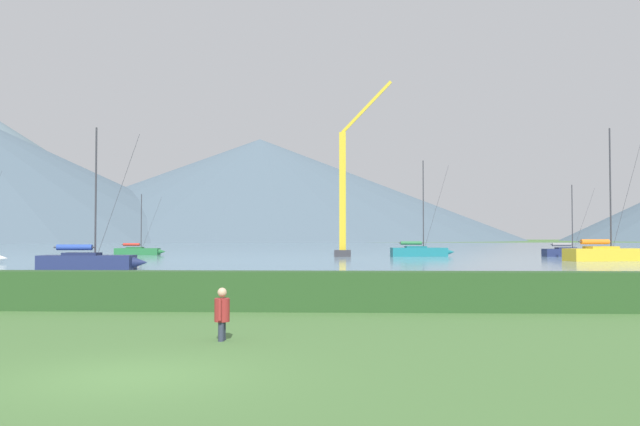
# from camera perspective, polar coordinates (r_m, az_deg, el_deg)

# --- Properties ---
(ground_plane) EXTENTS (1000.00, 1000.00, 0.00)m
(ground_plane) POSITION_cam_1_polar(r_m,az_deg,el_deg) (12.98, -15.31, -12.79)
(ground_plane) COLOR #477038
(harbor_water) EXTENTS (320.00, 246.00, 0.00)m
(harbor_water) POSITION_cam_1_polar(r_m,az_deg,el_deg) (149.23, 0.82, -2.85)
(harbor_water) COLOR slate
(harbor_water) RESTS_ON ground_plane
(hedge_line) EXTENTS (80.00, 1.20, 1.30)m
(hedge_line) POSITION_cam_1_polar(r_m,az_deg,el_deg) (23.54, -7.13, -6.32)
(hedge_line) COLOR #284C23
(hedge_line) RESTS_ON ground_plane
(sailboat_slip_0) EXTENTS (6.97, 2.44, 8.71)m
(sailboat_slip_0) POSITION_cam_1_polar(r_m,az_deg,el_deg) (89.86, 19.69, -3.00)
(sailboat_slip_0) COLOR navy
(sailboat_slip_0) RESTS_ON harbor_water
(sailboat_slip_3) EXTENTS (7.88, 2.87, 11.73)m
(sailboat_slip_3) POSITION_cam_1_polar(r_m,az_deg,el_deg) (86.01, 8.14, -3.09)
(sailboat_slip_3) COLOR #19707A
(sailboat_slip_3) RESTS_ON harbor_water
(sailboat_slip_4) EXTENTS (6.59, 2.19, 7.99)m
(sailboat_slip_4) POSITION_cam_1_polar(r_m,az_deg,el_deg) (94.65, -14.64, -3.01)
(sailboat_slip_4) COLOR #236B38
(sailboat_slip_4) RESTS_ON harbor_water
(sailboat_slip_5) EXTENTS (9.28, 4.36, 13.31)m
(sailboat_slip_5) POSITION_cam_1_polar(r_m,az_deg,el_deg) (75.20, 22.34, -3.05)
(sailboat_slip_5) COLOR gold
(sailboat_slip_5) RESTS_ON harbor_water
(sailboat_slip_8) EXTENTS (7.90, 2.64, 10.51)m
(sailboat_slip_8) POSITION_cam_1_polar(r_m,az_deg,el_deg) (54.17, -18.37, -3.72)
(sailboat_slip_8) COLOR navy
(sailboat_slip_8) RESTS_ON harbor_water
(person_seated_viewer) EXTENTS (0.36, 0.57, 1.25)m
(person_seated_viewer) POSITION_cam_1_polar(r_m,az_deg,el_deg) (16.78, -8.01, -7.98)
(person_seated_viewer) COLOR #2D3347
(person_seated_viewer) RESTS_ON ground_plane
(dock_crane) EXTENTS (7.02, 2.00, 21.37)m
(dock_crane) POSITION_cam_1_polar(r_m,az_deg,el_deg) (84.53, 2.02, 1.16)
(dock_crane) COLOR #333338
(dock_crane) RESTS_ON ground_plane
(distant_hill_east_ridge) EXTENTS (308.73, 308.73, 60.72)m
(distant_hill_east_ridge) POSITION_cam_1_polar(r_m,az_deg,el_deg) (419.29, -4.94, 1.91)
(distant_hill_east_ridge) COLOR #4C6070
(distant_hill_east_ridge) RESTS_ON ground_plane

